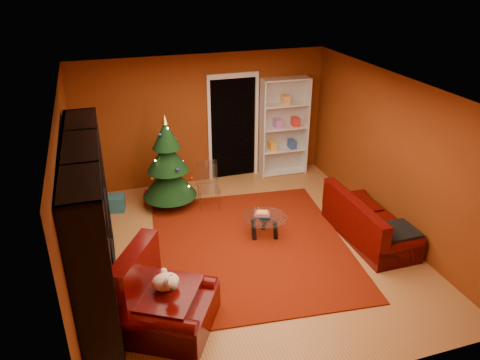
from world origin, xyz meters
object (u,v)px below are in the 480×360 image
object	(u,v)px
media_unit	(91,230)
gift_box_red	(150,197)
sofa	(370,218)
acrylic_chair	(208,189)
white_bookshelf	(284,128)
dog	(166,282)
coffee_table	(265,226)
rug	(251,245)
armchair	(169,299)
gift_box_teal	(117,203)
christmas_tree	(168,163)

from	to	relation	value
media_unit	gift_box_red	size ratio (longest dim) A/B	13.82
sofa	acrylic_chair	bearing A→B (deg)	51.33
media_unit	white_bookshelf	bearing A→B (deg)	39.97
acrylic_chair	sofa	bearing A→B (deg)	-32.30
dog	coffee_table	world-z (taller)	dog
rug	sofa	bearing A→B (deg)	-10.63
armchair	acrylic_chair	size ratio (longest dim) A/B	1.42
acrylic_chair	gift_box_teal	bearing A→B (deg)	171.61
gift_box_teal	acrylic_chair	distance (m)	1.71
rug	media_unit	xyz separation A→B (m)	(-2.35, -0.68, 1.13)
acrylic_chair	gift_box_red	bearing A→B (deg)	157.16
christmas_tree	armchair	world-z (taller)	christmas_tree
gift_box_red	acrylic_chair	bearing A→B (deg)	-29.18
white_bookshelf	sofa	xyz separation A→B (m)	(0.36, -2.86, -0.64)
media_unit	dog	size ratio (longest dim) A/B	7.45
rug	gift_box_red	bearing A→B (deg)	123.60
christmas_tree	gift_box_teal	xyz separation A→B (m)	(-0.98, 0.12, -0.72)
christmas_tree	white_bookshelf	distance (m)	2.68
armchair	dog	bearing A→B (deg)	45.00
armchair	coffee_table	size ratio (longest dim) A/B	1.51
rug	media_unit	distance (m)	2.70
white_bookshelf	rug	bearing A→B (deg)	-119.84
christmas_tree	gift_box_red	world-z (taller)	christmas_tree
gift_box_teal	armchair	xyz separation A→B (m)	(0.41, -3.30, 0.30)
dog	armchair	bearing A→B (deg)	-135.00
armchair	dog	size ratio (longest dim) A/B	2.81
sofa	gift_box_red	bearing A→B (deg)	54.02
dog	coffee_table	bearing A→B (deg)	-20.27
christmas_tree	white_bookshelf	world-z (taller)	white_bookshelf
rug	sofa	xyz separation A→B (m)	(1.94, -0.36, 0.38)
media_unit	gift_box_teal	xyz separation A→B (m)	(0.39, 2.56, -1.00)
white_bookshelf	acrylic_chair	bearing A→B (deg)	-148.91
gift_box_red	armchair	size ratio (longest dim) A/B	0.19
dog	acrylic_chair	world-z (taller)	dog
dog	coffee_table	size ratio (longest dim) A/B	0.54
coffee_table	acrylic_chair	size ratio (longest dim) A/B	0.94
white_bookshelf	dog	bearing A→B (deg)	-126.79
rug	armchair	xyz separation A→B (m)	(-1.55, -1.42, 0.43)
rug	armchair	bearing A→B (deg)	-137.51
media_unit	armchair	bearing A→B (deg)	-41.52
gift_box_teal	media_unit	bearing A→B (deg)	-98.65
christmas_tree	gift_box_teal	distance (m)	1.22
white_bookshelf	gift_box_red	bearing A→B (deg)	-168.18
armchair	sofa	distance (m)	3.65
rug	coffee_table	size ratio (longest dim) A/B	4.75
coffee_table	acrylic_chair	distance (m)	1.42
media_unit	gift_box_red	distance (m)	3.06
sofa	acrylic_chair	size ratio (longest dim) A/B	2.26
christmas_tree	coffee_table	size ratio (longest dim) A/B	2.39
rug	christmas_tree	size ratio (longest dim) A/B	1.99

